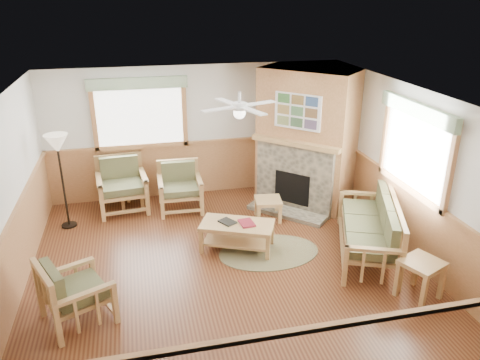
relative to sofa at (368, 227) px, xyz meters
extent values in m
cube|color=#582E18|center=(-2.34, 0.14, -0.48)|extent=(6.00, 6.00, 0.01)
cube|color=white|center=(-2.34, 0.14, 2.22)|extent=(6.00, 6.00, 0.01)
cube|color=white|center=(-2.34, 3.14, 0.87)|extent=(6.00, 0.02, 2.70)
cube|color=white|center=(-2.34, -2.86, 0.87)|extent=(6.00, 0.02, 2.70)
cube|color=white|center=(-5.34, 0.14, 0.87)|extent=(0.02, 6.00, 2.70)
cube|color=white|center=(0.66, 0.14, 0.87)|extent=(0.02, 6.00, 2.70)
cylinder|color=brown|center=(-1.55, 0.37, -0.47)|extent=(1.69, 1.69, 0.01)
cube|color=maroon|center=(-1.89, 0.56, 0.03)|extent=(0.25, 0.32, 0.03)
cube|color=black|center=(-2.19, 0.68, 0.02)|extent=(0.31, 0.33, 0.02)
camera|label=1|loc=(-3.54, -6.09, 3.58)|focal=35.00mm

